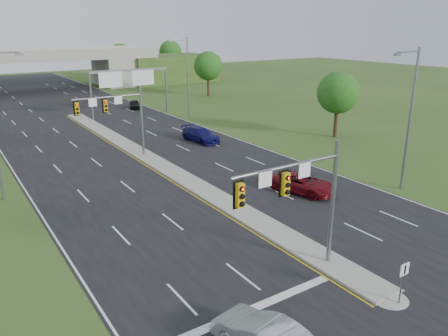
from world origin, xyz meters
The scene contains 19 objects.
ground centered at (0.00, 0.00, 0.00)m, with size 240.00×240.00×0.00m, color #2F4E1B.
road centered at (0.00, 35.00, 0.01)m, with size 24.00×160.00×0.02m, color black.
median centered at (0.00, 23.00, 0.10)m, with size 2.00×54.00×0.16m, color gray.
median_nose centered at (0.00, -4.00, 0.10)m, with size 2.00×2.00×0.16m, color gray.
lane_markings centered at (-0.60, 28.91, 0.02)m, with size 23.72×160.00×0.01m.
signal_mast_near centered at (-2.26, -0.07, 4.73)m, with size 6.62×0.60×7.00m.
signal_mast_far centered at (-2.26, 24.93, 4.73)m, with size 6.62×0.60×7.00m.
keep_right_sign centered at (0.00, -4.53, 1.52)m, with size 0.60×0.13×2.20m.
sign_gantry centered at (6.68, 44.92, 5.24)m, with size 11.58×0.44×6.67m.
overpass centered at (0.00, 80.00, 3.55)m, with size 80.00×14.00×8.10m.
lightpole_r_near centered at (13.30, 5.00, 6.10)m, with size 2.85×0.25×11.00m.
lightpole_r_far centered at (13.30, 40.00, 6.10)m, with size 2.85×0.25×11.00m.
tree_r_near centered at (22.00, 20.00, 5.18)m, with size 4.80×4.80×7.60m.
tree_r_mid centered at (26.00, 55.00, 5.51)m, with size 5.20×5.20×8.12m.
tree_back_c centered at (24.00, 94.00, 5.51)m, with size 5.60×5.60×8.32m.
tree_back_d centered at (38.00, 94.00, 5.84)m, with size 6.00×6.00×8.85m.
car_far_a centered at (6.32, 8.80, 0.76)m, with size 2.44×5.29×1.47m, color #630913.
car_far_b centered at (7.73, 26.86, 0.79)m, with size 2.15×5.28×1.53m, color #0D0C4C.
car_far_c centered at (9.54, 50.48, 0.68)m, with size 1.55×3.86×1.32m, color black.
Camera 1 is at (-16.46, -14.56, 12.44)m, focal length 35.00 mm.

